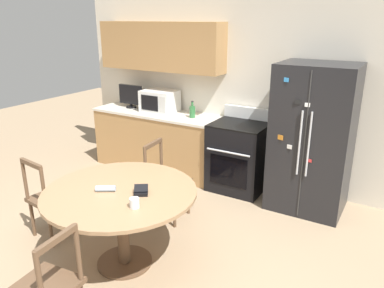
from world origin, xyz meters
The scene contains 14 objects.
ground_plane centered at (0.00, 0.00, 0.00)m, with size 14.00×14.00×0.00m, color #9E8466.
back_wall centered at (-0.31, 2.59, 1.44)m, with size 5.20×0.44×2.60m.
kitchen_counter centered at (-1.22, 2.29, 0.45)m, with size 1.99×0.64×0.90m.
refrigerator centered at (1.09, 2.22, 0.88)m, with size 0.87×0.75×1.76m.
oven_range centered at (0.14, 2.26, 0.47)m, with size 0.71×0.68×1.08m.
microwave centered at (-1.20, 2.35, 1.06)m, with size 0.51×0.39×0.31m.
countertop_tv centered at (-1.72, 2.32, 1.09)m, with size 0.41×0.16×0.35m.
counter_bottle centered at (-0.59, 2.27, 0.99)m, with size 0.08×0.08×0.24m.
dining_table centered at (-0.10, 0.17, 0.65)m, with size 1.38×1.38×0.77m.
dining_chair_far centered at (-0.26, 1.12, 0.43)m, with size 0.45×0.45×0.90m.
dining_chair_left centered at (-1.06, 0.17, 0.43)m, with size 0.47×0.47×0.90m.
candle_glass centered at (0.22, -0.01, 0.81)m, with size 0.08×0.08×0.08m.
folded_napkin centered at (-0.20, 0.09, 0.80)m, with size 0.17×0.14×0.05m.
wallet centered at (0.11, 0.21, 0.80)m, with size 0.17×0.17×0.07m.
Camera 1 is at (2.00, -2.11, 2.24)m, focal length 35.00 mm.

